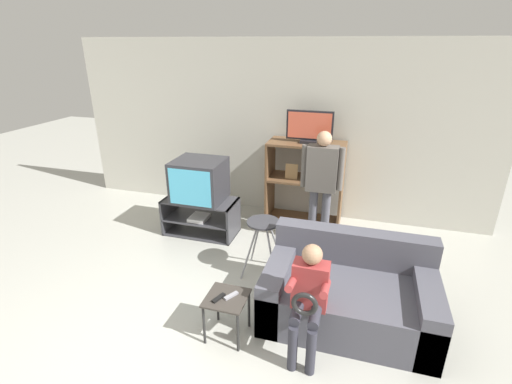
{
  "coord_description": "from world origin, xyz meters",
  "views": [
    {
      "loc": [
        1.32,
        -2.01,
        2.54
      ],
      "look_at": [
        0.17,
        1.83,
        0.9
      ],
      "focal_mm": 26.0,
      "sensor_mm": 36.0,
      "label": 1
    }
  ],
  "objects_px": {
    "couch": "(348,294)",
    "television_flat": "(310,128)",
    "snack_table": "(227,303)",
    "remote_control_black": "(219,298)",
    "media_shelf": "(305,182)",
    "tv_stand": "(201,217)",
    "folding_stool": "(263,231)",
    "television_main": "(199,180)",
    "remote_control_white": "(231,296)",
    "person_seated_child": "(309,294)",
    "person_standing_adult": "(322,179)"
  },
  "relations": [
    {
      "from": "remote_control_black",
      "to": "remote_control_white",
      "type": "distance_m",
      "value": 0.11
    },
    {
      "from": "folding_stool",
      "to": "remote_control_white",
      "type": "bearing_deg",
      "value": -90.22
    },
    {
      "from": "snack_table",
      "to": "remote_control_black",
      "type": "height_order",
      "value": "remote_control_black"
    },
    {
      "from": "folding_stool",
      "to": "couch",
      "type": "relative_size",
      "value": 0.43
    },
    {
      "from": "remote_control_black",
      "to": "couch",
      "type": "height_order",
      "value": "couch"
    },
    {
      "from": "snack_table",
      "to": "remote_control_black",
      "type": "relative_size",
      "value": 2.94
    },
    {
      "from": "television_main",
      "to": "television_flat",
      "type": "bearing_deg",
      "value": 29.78
    },
    {
      "from": "television_main",
      "to": "remote_control_white",
      "type": "relative_size",
      "value": 4.6
    },
    {
      "from": "media_shelf",
      "to": "snack_table",
      "type": "height_order",
      "value": "media_shelf"
    },
    {
      "from": "remote_control_black",
      "to": "couch",
      "type": "distance_m",
      "value": 1.26
    },
    {
      "from": "snack_table",
      "to": "remote_control_white",
      "type": "height_order",
      "value": "remote_control_white"
    },
    {
      "from": "remote_control_black",
      "to": "media_shelf",
      "type": "bearing_deg",
      "value": 104.53
    },
    {
      "from": "television_main",
      "to": "person_standing_adult",
      "type": "distance_m",
      "value": 1.63
    },
    {
      "from": "tv_stand",
      "to": "remote_control_black",
      "type": "xyz_separation_m",
      "value": [
        1.0,
        -1.8,
        0.18
      ]
    },
    {
      "from": "remote_control_black",
      "to": "person_seated_child",
      "type": "relative_size",
      "value": 0.14
    },
    {
      "from": "remote_control_white",
      "to": "person_standing_adult",
      "type": "distance_m",
      "value": 2.05
    },
    {
      "from": "snack_table",
      "to": "person_standing_adult",
      "type": "relative_size",
      "value": 0.28
    },
    {
      "from": "tv_stand",
      "to": "person_standing_adult",
      "type": "relative_size",
      "value": 0.66
    },
    {
      "from": "media_shelf",
      "to": "television_flat",
      "type": "distance_m",
      "value": 0.81
    },
    {
      "from": "folding_stool",
      "to": "remote_control_black",
      "type": "bearing_deg",
      "value": -95.09
    },
    {
      "from": "remote_control_black",
      "to": "remote_control_white",
      "type": "xyz_separation_m",
      "value": [
        0.09,
        0.06,
        0.0
      ]
    },
    {
      "from": "remote_control_black",
      "to": "person_seated_child",
      "type": "height_order",
      "value": "person_seated_child"
    },
    {
      "from": "folding_stool",
      "to": "remote_control_black",
      "type": "relative_size",
      "value": 4.68
    },
    {
      "from": "remote_control_white",
      "to": "person_seated_child",
      "type": "relative_size",
      "value": 0.14
    },
    {
      "from": "couch",
      "to": "television_flat",
      "type": "bearing_deg",
      "value": 110.93
    },
    {
      "from": "television_flat",
      "to": "couch",
      "type": "bearing_deg",
      "value": -69.07
    },
    {
      "from": "snack_table",
      "to": "remote_control_black",
      "type": "bearing_deg",
      "value": -143.34
    },
    {
      "from": "media_shelf",
      "to": "television_main",
      "type": "bearing_deg",
      "value": -149.5
    },
    {
      "from": "couch",
      "to": "person_standing_adult",
      "type": "xyz_separation_m",
      "value": [
        -0.48,
        1.38,
        0.65
      ]
    },
    {
      "from": "person_standing_adult",
      "to": "television_flat",
      "type": "bearing_deg",
      "value": 114.73
    },
    {
      "from": "media_shelf",
      "to": "television_flat",
      "type": "relative_size",
      "value": 1.9
    },
    {
      "from": "person_standing_adult",
      "to": "snack_table",
      "type": "bearing_deg",
      "value": -106.19
    },
    {
      "from": "tv_stand",
      "to": "media_shelf",
      "type": "height_order",
      "value": "media_shelf"
    },
    {
      "from": "tv_stand",
      "to": "folding_stool",
      "type": "bearing_deg",
      "value": -32.06
    },
    {
      "from": "television_main",
      "to": "snack_table",
      "type": "bearing_deg",
      "value": -59.2
    },
    {
      "from": "television_main",
      "to": "tv_stand",
      "type": "bearing_deg",
      "value": -117.74
    },
    {
      "from": "television_flat",
      "to": "remote_control_white",
      "type": "relative_size",
      "value": 4.48
    },
    {
      "from": "folding_stool",
      "to": "remote_control_white",
      "type": "relative_size",
      "value": 4.68
    },
    {
      "from": "media_shelf",
      "to": "folding_stool",
      "type": "bearing_deg",
      "value": -98.46
    },
    {
      "from": "television_main",
      "to": "remote_control_black",
      "type": "distance_m",
      "value": 2.1
    },
    {
      "from": "folding_stool",
      "to": "person_seated_child",
      "type": "height_order",
      "value": "person_seated_child"
    },
    {
      "from": "tv_stand",
      "to": "remote_control_white",
      "type": "bearing_deg",
      "value": -57.71
    },
    {
      "from": "television_flat",
      "to": "snack_table",
      "type": "bearing_deg",
      "value": -96.46
    },
    {
      "from": "media_shelf",
      "to": "remote_control_white",
      "type": "distance_m",
      "value": 2.54
    },
    {
      "from": "remote_control_white",
      "to": "television_flat",
      "type": "bearing_deg",
      "value": 115.48
    },
    {
      "from": "remote_control_white",
      "to": "remote_control_black",
      "type": "bearing_deg",
      "value": -115.9
    },
    {
      "from": "tv_stand",
      "to": "remote_control_white",
      "type": "relative_size",
      "value": 7.0
    },
    {
      "from": "couch",
      "to": "person_standing_adult",
      "type": "bearing_deg",
      "value": 109.21
    },
    {
      "from": "television_flat",
      "to": "tv_stand",
      "type": "bearing_deg",
      "value": -149.97
    },
    {
      "from": "television_main",
      "to": "couch",
      "type": "xyz_separation_m",
      "value": [
        2.1,
        -1.21,
        -0.52
      ]
    }
  ]
}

